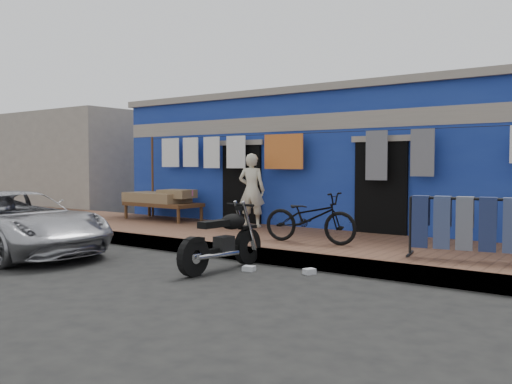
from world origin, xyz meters
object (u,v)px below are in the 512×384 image
bicycle (310,212)px  seated_person (252,190)px  car (16,222)px  motorcycle (222,238)px  jeans_rack (476,227)px  charpoy (163,205)px

bicycle → seated_person: bearing=52.8°
car → motorcycle: size_ratio=2.65×
car → jeans_rack: jeans_rack is taller
bicycle → motorcycle: bearing=158.1°
charpoy → jeans_rack: bearing=-9.8°
jeans_rack → charpoy: bearing=170.2°
seated_person → jeans_rack: 5.27m
seated_person → jeans_rack: bearing=146.9°
motorcycle → charpoy: (-4.50, 3.15, 0.11)m
seated_person → charpoy: seated_person is taller
jeans_rack → motorcycle: bearing=-151.5°
car → charpoy: size_ratio=1.91×
car → bicycle: 5.36m
bicycle → jeans_rack: bearing=-97.3°
bicycle → jeans_rack: 2.81m
seated_person → jeans_rack: size_ratio=0.81×
car → bicycle: bicycle is taller
car → charpoy: bearing=8.9°
bicycle → charpoy: bicycle is taller
car → charpoy: 4.21m
bicycle → jeans_rack: (2.81, -0.04, -0.08)m
bicycle → charpoy: size_ratio=0.78×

